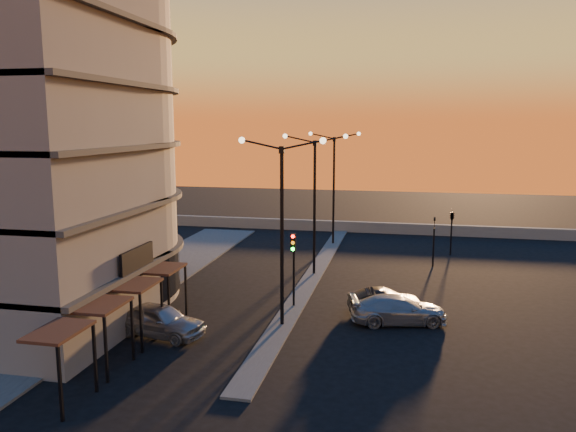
{
  "coord_description": "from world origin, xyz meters",
  "views": [
    {
      "loc": [
        5.92,
        -26.53,
        10.12
      ],
      "look_at": [
        -1.21,
        7.19,
        4.47
      ],
      "focal_mm": 35.0,
      "sensor_mm": 36.0,
      "label": 1
    }
  ],
  "objects_px": {
    "car_sedan": "(385,302)",
    "car_hatchback": "(159,320)",
    "car_wagon": "(399,310)",
    "streetlamp_mid": "(315,193)",
    "traffic_light_main": "(293,258)"
  },
  "relations": [
    {
      "from": "car_wagon",
      "to": "car_sedan",
      "type": "bearing_deg",
      "value": 15.61
    },
    {
      "from": "car_sedan",
      "to": "car_wagon",
      "type": "bearing_deg",
      "value": -163.9
    },
    {
      "from": "streetlamp_mid",
      "to": "car_sedan",
      "type": "xyz_separation_m",
      "value": [
        5.0,
        -6.93,
        -4.95
      ]
    },
    {
      "from": "traffic_light_main",
      "to": "car_sedan",
      "type": "height_order",
      "value": "traffic_light_main"
    },
    {
      "from": "car_hatchback",
      "to": "car_wagon",
      "type": "bearing_deg",
      "value": -58.4
    },
    {
      "from": "traffic_light_main",
      "to": "streetlamp_mid",
      "type": "bearing_deg",
      "value": 90.0
    },
    {
      "from": "car_hatchback",
      "to": "traffic_light_main",
      "type": "bearing_deg",
      "value": -34.52
    },
    {
      "from": "car_sedan",
      "to": "car_hatchback",
      "type": "bearing_deg",
      "value": 105.22
    },
    {
      "from": "car_sedan",
      "to": "traffic_light_main",
      "type": "bearing_deg",
      "value": 79.68
    },
    {
      "from": "car_sedan",
      "to": "streetlamp_mid",
      "type": "bearing_deg",
      "value": 23.18
    },
    {
      "from": "car_sedan",
      "to": "car_wagon",
      "type": "xyz_separation_m",
      "value": [
        0.77,
        -1.4,
        0.07
      ]
    },
    {
      "from": "traffic_light_main",
      "to": "car_hatchback",
      "type": "height_order",
      "value": "traffic_light_main"
    },
    {
      "from": "streetlamp_mid",
      "to": "car_sedan",
      "type": "bearing_deg",
      "value": -54.17
    },
    {
      "from": "streetlamp_mid",
      "to": "car_hatchback",
      "type": "relative_size",
      "value": 2.07
    },
    {
      "from": "streetlamp_mid",
      "to": "car_sedan",
      "type": "relative_size",
      "value": 2.43
    }
  ]
}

